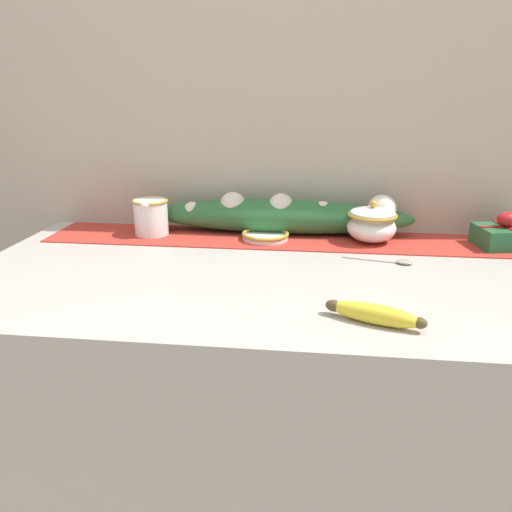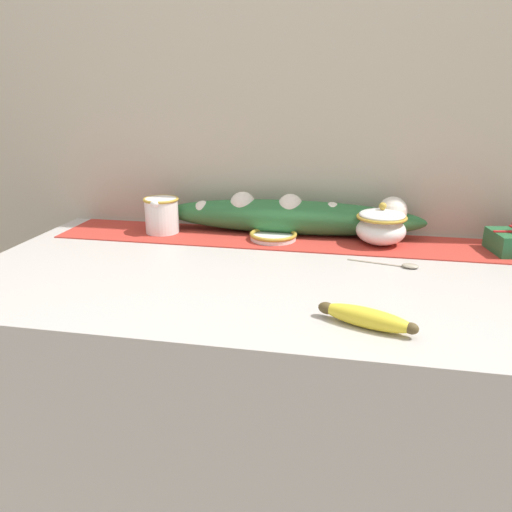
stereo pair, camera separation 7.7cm
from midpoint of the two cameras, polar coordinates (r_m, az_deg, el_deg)
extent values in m
cube|color=#B7B2AD|center=(1.34, -0.20, -19.42)|extent=(1.39, 0.73, 0.87)
cube|color=#B7AD99|center=(1.44, 1.68, 16.03)|extent=(2.19, 0.04, 2.40)
cube|color=#B23328|center=(1.37, 1.05, 1.95)|extent=(1.28, 0.21, 0.00)
cylinder|color=white|center=(1.43, -13.42, 4.32)|extent=(0.09, 0.09, 0.10)
torus|color=#B79333|center=(1.42, -13.56, 6.12)|extent=(0.10, 0.10, 0.01)
torus|color=white|center=(1.48, -12.70, 5.16)|extent=(0.05, 0.01, 0.05)
ellipsoid|color=white|center=(1.38, -14.15, 5.61)|extent=(0.03, 0.02, 0.02)
ellipsoid|color=white|center=(1.35, 11.49, 3.15)|extent=(0.13, 0.13, 0.08)
torus|color=#B79333|center=(1.35, 11.58, 4.61)|extent=(0.13, 0.13, 0.01)
ellipsoid|color=white|center=(1.34, 11.60, 4.85)|extent=(0.12, 0.12, 0.03)
sphere|color=#B79333|center=(1.34, 11.66, 5.81)|extent=(0.02, 0.02, 0.02)
cylinder|color=white|center=(1.36, -0.55, 2.12)|extent=(0.12, 0.12, 0.01)
torus|color=#B79333|center=(1.35, -0.55, 2.53)|extent=(0.13, 0.13, 0.01)
ellipsoid|color=yellow|center=(0.89, 11.08, -6.57)|extent=(0.17, 0.09, 0.04)
ellipsoid|color=brown|center=(0.91, 6.53, -5.71)|extent=(0.04, 0.03, 0.02)
ellipsoid|color=brown|center=(0.87, 15.84, -7.42)|extent=(0.03, 0.03, 0.02)
cube|color=#A89E89|center=(1.22, 11.01, -0.46)|extent=(0.12, 0.03, 0.00)
ellipsoid|color=#A89E89|center=(1.21, 14.88, -0.70)|extent=(0.04, 0.03, 0.01)
cube|color=#236638|center=(1.42, 25.17, 1.99)|extent=(0.15, 0.14, 0.05)
cube|color=red|center=(1.42, 25.32, 3.06)|extent=(0.14, 0.03, 0.00)
cube|color=red|center=(1.42, 25.32, 3.06)|extent=(0.03, 0.12, 0.00)
ellipsoid|color=red|center=(1.41, 25.43, 3.80)|extent=(0.05, 0.04, 0.04)
ellipsoid|color=#2D6B38|center=(1.41, 1.29, 4.51)|extent=(0.74, 0.10, 0.10)
sphere|color=silver|center=(1.44, -8.82, 5.10)|extent=(0.05, 0.05, 0.05)
sphere|color=silver|center=(1.42, -4.22, 5.81)|extent=(0.07, 0.07, 0.07)
sphere|color=silver|center=(1.40, 1.28, 5.71)|extent=(0.07, 0.07, 0.07)
sphere|color=silver|center=(1.39, 6.01, 5.07)|extent=(0.06, 0.06, 0.06)
sphere|color=silver|center=(1.39, 12.66, 5.26)|extent=(0.08, 0.08, 0.08)
camera|label=1|loc=(0.04, -92.05, -0.68)|focal=35.00mm
camera|label=2|loc=(0.04, 87.95, 0.68)|focal=35.00mm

